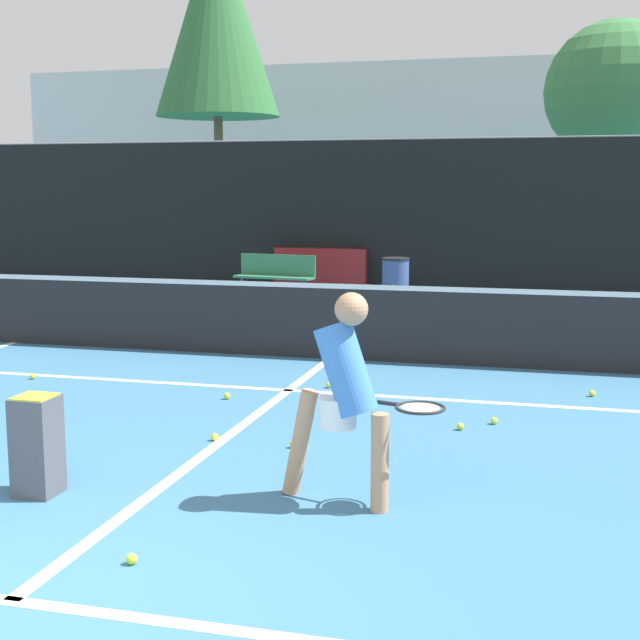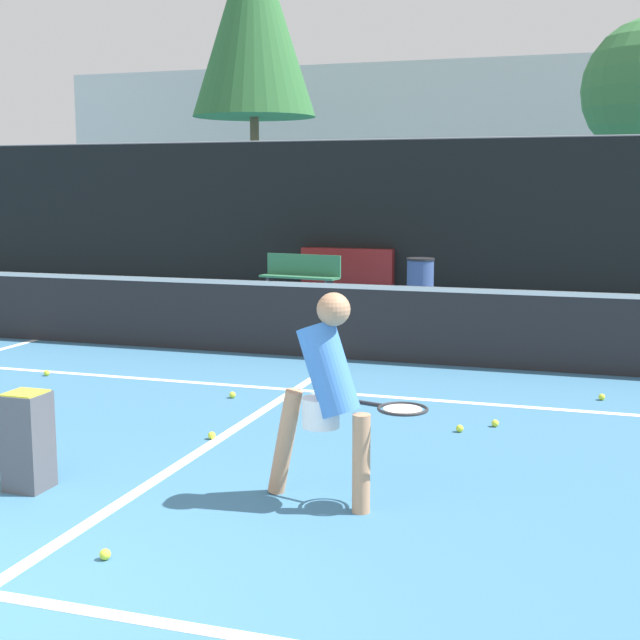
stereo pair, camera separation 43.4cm
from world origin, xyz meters
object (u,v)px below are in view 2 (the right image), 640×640
Objects in this scene: trash_bin at (420,282)px; courtside_bench at (301,275)px; ball_hopper at (27,438)px; player_practicing at (328,388)px; parked_car at (375,254)px.

courtside_bench is at bearing 175.18° from trash_bin.
trash_bin is at bearing 86.29° from ball_hopper.
player_practicing is at bearing 9.68° from ball_hopper.
courtside_bench is at bearing 125.64° from player_practicing.
player_practicing reaches higher than courtside_bench.
courtside_bench is 0.34× the size of parked_car.
player_practicing is at bearing -61.47° from courtside_bench.
ball_hopper is 10.84m from courtside_bench.
parked_car reaches higher than trash_bin.
courtside_bench is 1.84× the size of trash_bin.
parked_car is (-1.06, 14.02, 0.28)m from ball_hopper.
trash_bin is 3.92m from parked_car.
ball_hopper is at bearing -72.78° from courtside_bench.
parked_car reaches higher than player_practicing.
courtside_bench is (-1.66, 10.71, 0.09)m from ball_hopper.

